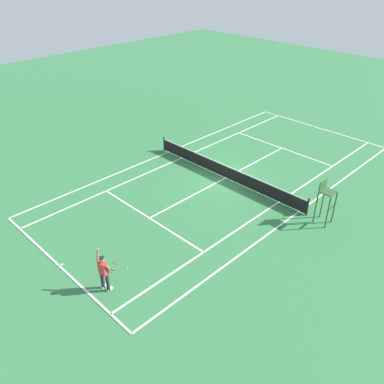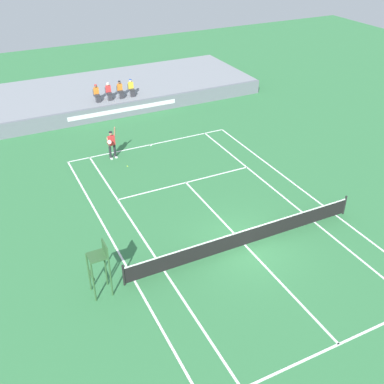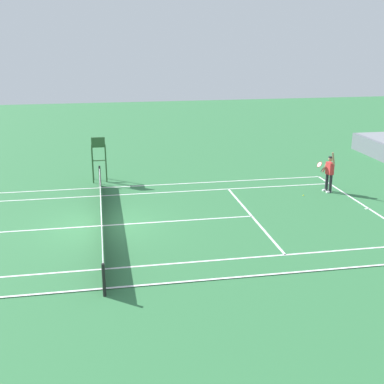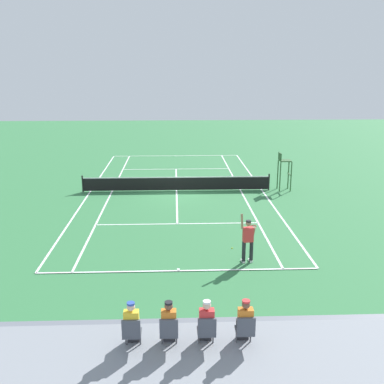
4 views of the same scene
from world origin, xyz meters
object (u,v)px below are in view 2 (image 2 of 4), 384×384
object	(u,v)px
spectator_seated_3	(131,88)
tennis_ball	(127,166)
spectator_seated_0	(97,93)
tennis_player	(112,144)
spectator_seated_2	(120,90)
umpire_chair	(100,263)
spectator_seated_1	(109,92)

from	to	relation	value
spectator_seated_3	tennis_ball	distance (m)	9.56
spectator_seated_0	tennis_player	world-z (taller)	spectator_seated_0
spectator_seated_2	umpire_chair	world-z (taller)	umpire_chair
spectator_seated_1	tennis_ball	size ratio (longest dim) A/B	18.60
spectator_seated_1	tennis_player	world-z (taller)	spectator_seated_1
umpire_chair	spectator_seated_2	bearing A→B (deg)	68.87
tennis_player	umpire_chair	bearing A→B (deg)	-109.90
spectator_seated_3	tennis_ball	bearing A→B (deg)	-112.03
spectator_seated_3	umpire_chair	xyz separation A→B (m)	(-8.02, -18.45, -0.15)
spectator_seated_2	tennis_player	bearing A→B (deg)	-112.99
spectator_seated_0	spectator_seated_3	xyz separation A→B (m)	(2.72, 0.00, 0.00)
spectator_seated_2	spectator_seated_3	distance (m)	0.89
spectator_seated_3	tennis_player	xyz separation A→B (m)	(-3.97, -7.27, -0.71)
spectator_seated_1	tennis_ball	xyz separation A→B (m)	(-1.74, -8.73, -1.67)
spectator_seated_0	spectator_seated_1	distance (m)	0.93
spectator_seated_2	tennis_ball	size ratio (longest dim) A/B	18.60
spectator_seated_0	spectator_seated_3	world-z (taller)	same
spectator_seated_0	tennis_ball	bearing A→B (deg)	-95.34
spectator_seated_1	umpire_chair	size ratio (longest dim) A/B	0.52
spectator_seated_1	tennis_player	distance (m)	7.62
spectator_seated_0	umpire_chair	distance (m)	19.20
tennis_player	tennis_ball	world-z (taller)	tennis_player
spectator_seated_0	spectator_seated_2	world-z (taller)	same
tennis_player	umpire_chair	xyz separation A→B (m)	(-4.05, -11.18, 0.56)
spectator_seated_1	spectator_seated_3	distance (m)	1.79
spectator_seated_0	tennis_ball	xyz separation A→B (m)	(-0.82, -8.73, -1.67)
spectator_seated_3	umpire_chair	distance (m)	20.12
spectator_seated_1	spectator_seated_2	distance (m)	0.90
spectator_seated_3	spectator_seated_2	bearing A→B (deg)	180.00
umpire_chair	tennis_ball	bearing A→B (deg)	65.24
umpire_chair	spectator_seated_3	bearing A→B (deg)	66.52
tennis_ball	umpire_chair	xyz separation A→B (m)	(-4.48, -9.72, 1.52)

